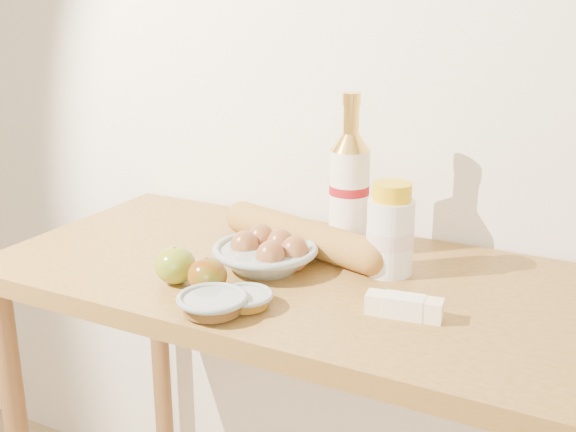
# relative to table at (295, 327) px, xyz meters

# --- Properties ---
(back_wall) EXTENTS (3.50, 0.02, 2.60)m
(back_wall) POSITION_rel_table_xyz_m (0.00, 0.33, 0.52)
(back_wall) COLOR #EFE5D0
(back_wall) RESTS_ON ground
(table) EXTENTS (1.20, 0.60, 0.90)m
(table) POSITION_rel_table_xyz_m (0.00, 0.00, 0.00)
(table) COLOR #A47835
(table) RESTS_ON ground
(bourbon_bottle) EXTENTS (0.09, 0.09, 0.33)m
(bourbon_bottle) POSITION_rel_table_xyz_m (0.05, 0.14, 0.26)
(bourbon_bottle) COLOR #F4E7CF
(bourbon_bottle) RESTS_ON table
(cream_bottle) EXTENTS (0.10, 0.10, 0.18)m
(cream_bottle) POSITION_rel_table_xyz_m (0.17, 0.07, 0.21)
(cream_bottle) COLOR white
(cream_bottle) RESTS_ON table
(egg_bowl) EXTENTS (0.27, 0.27, 0.07)m
(egg_bowl) POSITION_rel_table_xyz_m (-0.05, -0.02, 0.15)
(egg_bowl) COLOR gray
(egg_bowl) RESTS_ON table
(baguette) EXTENTS (0.44, 0.18, 0.07)m
(baguette) POSITION_rel_table_xyz_m (-0.03, 0.10, 0.16)
(baguette) COLOR #BA8538
(baguette) RESTS_ON table
(apple_yellowgreen) EXTENTS (0.09, 0.09, 0.07)m
(apple_yellowgreen) POSITION_rel_table_xyz_m (-0.17, -0.16, 0.16)
(apple_yellowgreen) COLOR olive
(apple_yellowgreen) RESTS_ON table
(apple_redgreen_right) EXTENTS (0.08, 0.08, 0.07)m
(apple_redgreen_right) POSITION_rel_table_xyz_m (-0.09, -0.17, 0.16)
(apple_redgreen_right) COLOR #900C07
(apple_redgreen_right) RESTS_ON table
(sugar_bowl) EXTENTS (0.15, 0.15, 0.04)m
(sugar_bowl) POSITION_rel_table_xyz_m (-0.03, -0.24, 0.14)
(sugar_bowl) COLOR gray
(sugar_bowl) RESTS_ON table
(syrup_bowl) EXTENTS (0.13, 0.13, 0.03)m
(syrup_bowl) POSITION_rel_table_xyz_m (0.00, -0.19, 0.14)
(syrup_bowl) COLOR gray
(syrup_bowl) RESTS_ON table
(butter_stick) EXTENTS (0.13, 0.05, 0.04)m
(butter_stick) POSITION_rel_table_xyz_m (0.26, -0.10, 0.14)
(butter_stick) COLOR #F9EFC1
(butter_stick) RESTS_ON table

